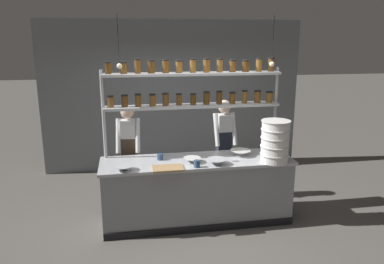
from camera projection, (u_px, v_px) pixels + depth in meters
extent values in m
plane|color=#5B5651|center=(197.00, 220.00, 5.46)|extent=(40.00, 40.00, 0.00)
cube|color=gray|center=(174.00, 96.00, 7.39)|extent=(5.08, 0.12, 2.92)
cube|color=gray|center=(197.00, 192.00, 5.35)|extent=(2.62, 0.72, 0.88)
cube|color=#B7BABF|center=(197.00, 161.00, 5.24)|extent=(2.68, 0.76, 0.04)
cube|color=black|center=(202.00, 229.00, 5.10)|extent=(2.62, 0.03, 0.10)
cylinder|color=#B7BABF|center=(105.00, 147.00, 5.29)|extent=(0.04, 0.04, 2.16)
cylinder|color=#B7BABF|center=(274.00, 138.00, 5.72)|extent=(0.04, 0.04, 2.16)
cube|color=#B7BABF|center=(193.00, 106.00, 5.37)|extent=(2.52, 0.28, 0.04)
cylinder|color=brown|center=(110.00, 102.00, 5.15)|extent=(0.09, 0.09, 0.14)
cylinder|color=black|center=(110.00, 96.00, 5.13)|extent=(0.09, 0.09, 0.02)
cylinder|color=#513314|center=(125.00, 101.00, 5.18)|extent=(0.09, 0.09, 0.15)
cylinder|color=black|center=(124.00, 95.00, 5.16)|extent=(0.09, 0.09, 0.02)
cylinder|color=brown|center=(138.00, 101.00, 5.22)|extent=(0.09, 0.09, 0.16)
cylinder|color=black|center=(138.00, 94.00, 5.19)|extent=(0.09, 0.09, 0.02)
cylinder|color=brown|center=(152.00, 101.00, 5.25)|extent=(0.09, 0.09, 0.15)
cylinder|color=black|center=(152.00, 94.00, 5.23)|extent=(0.09, 0.09, 0.02)
cylinder|color=brown|center=(166.00, 100.00, 5.28)|extent=(0.09, 0.09, 0.16)
cylinder|color=black|center=(165.00, 94.00, 5.26)|extent=(0.09, 0.09, 0.02)
cylinder|color=brown|center=(179.00, 100.00, 5.32)|extent=(0.08, 0.08, 0.15)
cylinder|color=black|center=(179.00, 94.00, 5.29)|extent=(0.09, 0.09, 0.02)
cylinder|color=#513314|center=(193.00, 100.00, 5.35)|extent=(0.08, 0.08, 0.14)
cylinder|color=black|center=(193.00, 94.00, 5.33)|extent=(0.09, 0.09, 0.02)
cylinder|color=#513314|center=(206.00, 99.00, 5.38)|extent=(0.09, 0.09, 0.17)
cylinder|color=black|center=(207.00, 92.00, 5.36)|extent=(0.09, 0.09, 0.02)
cylinder|color=#513314|center=(219.00, 98.00, 5.41)|extent=(0.09, 0.09, 0.17)
cylinder|color=black|center=(219.00, 91.00, 5.39)|extent=(0.09, 0.09, 0.02)
cylinder|color=brown|center=(232.00, 98.00, 5.45)|extent=(0.09, 0.09, 0.15)
cylinder|color=black|center=(232.00, 93.00, 5.43)|extent=(0.09, 0.09, 0.02)
cylinder|color=brown|center=(245.00, 97.00, 5.48)|extent=(0.08, 0.08, 0.17)
cylinder|color=black|center=(245.00, 91.00, 5.45)|extent=(0.08, 0.08, 0.02)
cylinder|color=brown|center=(257.00, 97.00, 5.51)|extent=(0.10, 0.10, 0.16)
cylinder|color=black|center=(258.00, 91.00, 5.49)|extent=(0.10, 0.10, 0.02)
cylinder|color=brown|center=(269.00, 98.00, 5.55)|extent=(0.10, 0.10, 0.14)
cylinder|color=black|center=(269.00, 92.00, 5.53)|extent=(0.10, 0.10, 0.02)
cube|color=#B7BABF|center=(193.00, 74.00, 5.26)|extent=(2.52, 0.28, 0.04)
cylinder|color=#513314|center=(108.00, 69.00, 5.04)|extent=(0.08, 0.08, 0.14)
cylinder|color=black|center=(108.00, 62.00, 5.02)|extent=(0.09, 0.09, 0.02)
cylinder|color=brown|center=(123.00, 69.00, 5.07)|extent=(0.09, 0.09, 0.14)
cylinder|color=black|center=(123.00, 63.00, 5.05)|extent=(0.09, 0.09, 0.02)
cylinder|color=brown|center=(138.00, 67.00, 5.10)|extent=(0.09, 0.09, 0.18)
cylinder|color=black|center=(137.00, 59.00, 5.08)|extent=(0.09, 0.09, 0.02)
cylinder|color=#513314|center=(151.00, 67.00, 5.14)|extent=(0.10, 0.10, 0.16)
cylinder|color=black|center=(151.00, 61.00, 5.11)|extent=(0.10, 0.10, 0.02)
cylinder|color=brown|center=(166.00, 67.00, 5.17)|extent=(0.10, 0.10, 0.17)
cylinder|color=black|center=(165.00, 60.00, 5.15)|extent=(0.10, 0.10, 0.02)
cylinder|color=brown|center=(179.00, 67.00, 5.20)|extent=(0.10, 0.10, 0.15)
cylinder|color=black|center=(179.00, 61.00, 5.18)|extent=(0.10, 0.10, 0.02)
cylinder|color=brown|center=(193.00, 66.00, 5.23)|extent=(0.09, 0.09, 0.17)
cylinder|color=black|center=(193.00, 59.00, 5.21)|extent=(0.09, 0.09, 0.02)
cylinder|color=brown|center=(206.00, 66.00, 5.27)|extent=(0.10, 0.10, 0.18)
cylinder|color=black|center=(207.00, 59.00, 5.24)|extent=(0.10, 0.10, 0.02)
cylinder|color=brown|center=(220.00, 66.00, 5.30)|extent=(0.08, 0.08, 0.17)
cylinder|color=black|center=(220.00, 59.00, 5.28)|extent=(0.09, 0.09, 0.02)
cylinder|color=brown|center=(232.00, 67.00, 5.33)|extent=(0.10, 0.10, 0.15)
cylinder|color=black|center=(233.00, 60.00, 5.31)|extent=(0.10, 0.10, 0.02)
cylinder|color=#513314|center=(245.00, 67.00, 5.37)|extent=(0.10, 0.10, 0.15)
cylinder|color=black|center=(246.00, 61.00, 5.35)|extent=(0.10, 0.10, 0.02)
cylinder|color=brown|center=(259.00, 66.00, 5.40)|extent=(0.09, 0.09, 0.17)
cylinder|color=black|center=(259.00, 59.00, 5.38)|extent=(0.09, 0.09, 0.02)
cylinder|color=brown|center=(271.00, 65.00, 5.43)|extent=(0.09, 0.09, 0.18)
cylinder|color=black|center=(271.00, 58.00, 5.41)|extent=(0.09, 0.09, 0.02)
cylinder|color=black|center=(125.00, 183.00, 5.82)|extent=(0.11, 0.11, 0.78)
cylinder|color=black|center=(136.00, 182.00, 5.83)|extent=(0.11, 0.11, 0.78)
cube|color=#473828|center=(129.00, 148.00, 5.69)|extent=(0.24, 0.19, 0.34)
cube|color=white|center=(128.00, 129.00, 5.62)|extent=(0.24, 0.20, 0.27)
sphere|color=beige|center=(127.00, 112.00, 5.55)|extent=(0.20, 0.20, 0.20)
cylinder|color=white|center=(118.00, 136.00, 5.57)|extent=(0.09, 0.25, 0.51)
cylinder|color=white|center=(138.00, 136.00, 5.59)|extent=(0.09, 0.25, 0.51)
cylinder|color=black|center=(218.00, 175.00, 6.15)|extent=(0.11, 0.11, 0.78)
cylinder|color=black|center=(228.00, 174.00, 6.18)|extent=(0.11, 0.11, 0.78)
cube|color=#232838|center=(224.00, 141.00, 6.03)|extent=(0.23, 0.18, 0.34)
cube|color=white|center=(224.00, 123.00, 5.95)|extent=(0.23, 0.19, 0.28)
sphere|color=beige|center=(224.00, 106.00, 5.89)|extent=(0.21, 0.21, 0.21)
cylinder|color=white|center=(216.00, 130.00, 5.88)|extent=(0.08, 0.25, 0.52)
cylinder|color=white|center=(234.00, 129.00, 5.95)|extent=(0.08, 0.25, 0.52)
cylinder|color=white|center=(274.00, 158.00, 5.14)|extent=(0.37, 0.37, 0.10)
cylinder|color=silver|center=(274.00, 154.00, 5.12)|extent=(0.40, 0.40, 0.01)
cylinder|color=white|center=(275.00, 150.00, 5.11)|extent=(0.37, 0.37, 0.10)
cylinder|color=silver|center=(275.00, 146.00, 5.09)|extent=(0.40, 0.40, 0.01)
cylinder|color=white|center=(275.00, 142.00, 5.08)|extent=(0.37, 0.37, 0.10)
cylinder|color=silver|center=(275.00, 138.00, 5.07)|extent=(0.40, 0.40, 0.01)
cylinder|color=white|center=(275.00, 134.00, 5.05)|extent=(0.37, 0.37, 0.10)
cylinder|color=silver|center=(276.00, 129.00, 5.04)|extent=(0.40, 0.40, 0.01)
cylinder|color=white|center=(276.00, 125.00, 5.02)|extent=(0.37, 0.37, 0.10)
cylinder|color=silver|center=(276.00, 121.00, 5.01)|extent=(0.40, 0.40, 0.01)
cube|color=#A88456|center=(168.00, 168.00, 4.86)|extent=(0.40, 0.26, 0.02)
cylinder|color=silver|center=(192.00, 162.00, 5.12)|extent=(0.11, 0.11, 0.01)
cone|color=silver|center=(192.00, 160.00, 5.11)|extent=(0.24, 0.24, 0.07)
cylinder|color=#B2B7BC|center=(217.00, 164.00, 5.04)|extent=(0.12, 0.12, 0.01)
cone|color=#B2B7BC|center=(217.00, 162.00, 5.03)|extent=(0.28, 0.28, 0.08)
cylinder|color=silver|center=(240.00, 155.00, 5.42)|extent=(0.13, 0.13, 0.01)
cone|color=silver|center=(240.00, 153.00, 5.41)|extent=(0.30, 0.30, 0.08)
cylinder|color=#B2B7BC|center=(124.00, 170.00, 4.80)|extent=(0.12, 0.12, 0.01)
cone|color=#B2B7BC|center=(123.00, 168.00, 4.79)|extent=(0.26, 0.26, 0.07)
cylinder|color=#334C70|center=(160.00, 157.00, 5.22)|extent=(0.09, 0.09, 0.09)
cylinder|color=#334C70|center=(197.00, 164.00, 4.91)|extent=(0.08, 0.08, 0.10)
cylinder|color=black|center=(118.00, 40.00, 4.66)|extent=(0.01, 0.01, 0.64)
sphere|color=#F9E5B2|center=(119.00, 66.00, 4.74)|extent=(0.07, 0.07, 0.07)
cylinder|color=black|center=(273.00, 40.00, 5.01)|extent=(0.01, 0.01, 0.64)
sphere|color=#F9E5B2|center=(272.00, 64.00, 5.08)|extent=(0.07, 0.07, 0.07)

